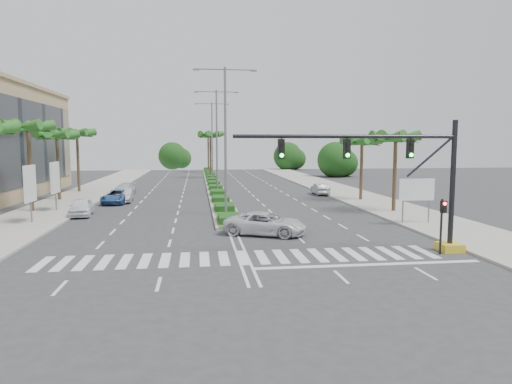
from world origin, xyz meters
TOP-DOWN VIEW (x-y plane):
  - ground at (0.00, 0.00)m, footprint 160.00×160.00m
  - footpath_right at (15.20, 20.00)m, footprint 6.00×120.00m
  - footpath_left at (-15.20, 20.00)m, footprint 6.00×120.00m
  - median at (0.00, 45.00)m, footprint 2.20×75.00m
  - median_grass at (0.00, 45.00)m, footprint 1.80×75.00m
  - signal_gantry at (9.27, -0.00)m, footprint 12.60×1.20m
  - pedestrian_signal at (10.60, -0.68)m, footprint 0.28×0.36m
  - direction_sign at (13.50, 7.99)m, footprint 2.70×0.11m
  - billboard_near at (-14.50, 12.00)m, footprint 0.18×2.10m
  - billboard_far at (-14.50, 18.00)m, footprint 0.18×2.10m
  - palm_left_mid at (-16.50, 18.00)m, footprint 4.57×4.68m
  - palm_left_far at (-16.50, 26.00)m, footprint 4.57×4.68m
  - palm_left_end at (-16.50, 34.00)m, footprint 4.57×4.68m
  - palm_right_near at (14.50, 14.00)m, footprint 4.57×4.68m
  - palm_right_far at (14.50, 22.00)m, footprint 4.57×4.68m
  - palm_median_a at (0.00, 55.00)m, footprint 4.57×4.68m
  - palm_median_b at (0.00, 70.00)m, footprint 4.57×4.68m
  - streetlight_near at (0.00, 14.00)m, footprint 5.10×0.25m
  - streetlight_mid at (0.00, 30.00)m, footprint 5.10×0.25m
  - streetlight_far at (0.00, 46.00)m, footprint 5.10×0.25m
  - car_parked_a at (-11.80, 15.49)m, footprint 2.14×4.39m
  - car_parked_b at (-9.65, 24.19)m, footprint 1.71×4.27m
  - car_parked_c at (-10.28, 23.09)m, footprint 2.63×5.00m
  - car_parked_d at (-10.66, 30.46)m, footprint 2.43×4.73m
  - car_crossing at (2.06, 5.78)m, footprint 5.85×4.35m
  - car_right at (11.80, 27.94)m, footprint 1.46×4.02m

SIDE VIEW (x-z plane):
  - ground at x=0.00m, z-range 0.00..0.00m
  - footpath_right at x=15.20m, z-range 0.00..0.15m
  - footpath_left at x=-15.20m, z-range 0.00..0.15m
  - median at x=0.00m, z-range 0.00..0.20m
  - median_grass at x=0.00m, z-range 0.20..0.24m
  - car_parked_d at x=-10.66m, z-range 0.00..1.31m
  - car_right at x=11.80m, z-range 0.00..1.32m
  - car_parked_c at x=-10.28m, z-range 0.00..1.34m
  - car_parked_b at x=-9.65m, z-range 0.00..1.38m
  - car_parked_a at x=-11.80m, z-range 0.00..1.44m
  - car_crossing at x=2.06m, z-range 0.00..1.48m
  - pedestrian_signal at x=10.60m, z-range 0.54..3.54m
  - direction_sign at x=13.50m, z-range 0.75..4.15m
  - billboard_near at x=-14.50m, z-range 0.79..5.14m
  - billboard_far at x=-14.50m, z-range 0.79..5.14m
  - signal_gantry at x=9.27m, z-range -0.14..7.06m
  - palm_right_far at x=14.50m, z-range 2.54..9.29m
  - palm_right_near at x=14.50m, z-range 2.68..9.73m
  - palm_left_far at x=-16.50m, z-range 2.82..10.17m
  - streetlight_near at x=0.00m, z-range 0.81..12.81m
  - streetlight_mid at x=0.00m, z-range 0.81..12.81m
  - streetlight_far at x=0.00m, z-range 0.81..12.81m
  - palm_left_end at x=-16.50m, z-range 3.01..10.76m
  - palm_left_mid at x=-16.50m, z-range 3.10..11.05m
  - palm_median_a at x=0.00m, z-range 3.15..11.20m
  - palm_median_b at x=0.00m, z-range 3.15..11.20m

